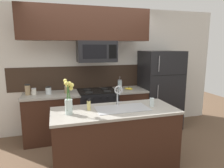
# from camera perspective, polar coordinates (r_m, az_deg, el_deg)

# --- Properties ---
(ground_plane) EXTENTS (10.00, 10.00, 0.00)m
(ground_plane) POSITION_cam_1_polar(r_m,az_deg,el_deg) (3.54, -0.92, -19.70)
(ground_plane) COLOR brown
(rear_partition) EXTENTS (5.20, 0.10, 2.60)m
(rear_partition) POSITION_cam_1_polar(r_m,az_deg,el_deg) (4.40, -1.59, 4.22)
(rear_partition) COLOR silver
(rear_partition) RESTS_ON ground
(splash_band) EXTENTS (3.42, 0.01, 0.48)m
(splash_band) POSITION_cam_1_polar(r_m,az_deg,el_deg) (4.30, -5.26, 2.02)
(splash_band) COLOR #332319
(splash_band) RESTS_ON rear_partition
(back_counter_left) EXTENTS (1.05, 0.65, 0.91)m
(back_counter_left) POSITION_cam_1_polar(r_m,az_deg,el_deg) (4.08, -16.69, -8.93)
(back_counter_left) COLOR #381E14
(back_counter_left) RESTS_ON ground
(back_counter_right) EXTENTS (0.66, 0.65, 0.91)m
(back_counter_right) POSITION_cam_1_polar(r_m,az_deg,el_deg) (4.34, 4.82, -7.30)
(back_counter_right) COLOR #381E14
(back_counter_right) RESTS_ON ground
(stove_range) EXTENTS (0.76, 0.64, 0.93)m
(stove_range) POSITION_cam_1_polar(r_m,az_deg,el_deg) (4.15, -4.24, -8.06)
(stove_range) COLOR black
(stove_range) RESTS_ON ground
(microwave) EXTENTS (0.74, 0.40, 0.40)m
(microwave) POSITION_cam_1_polar(r_m,az_deg,el_deg) (3.92, -4.43, 9.26)
(microwave) COLOR black
(upper_cabinet_band) EXTENTS (2.40, 0.34, 0.60)m
(upper_cabinet_band) POSITION_cam_1_polar(r_m,az_deg,el_deg) (3.87, -7.38, 16.61)
(upper_cabinet_band) COLOR #381E14
(refrigerator) EXTENTS (0.84, 0.74, 1.70)m
(refrigerator) POSITION_cam_1_polar(r_m,az_deg,el_deg) (4.56, 13.42, -1.56)
(refrigerator) COLOR black
(refrigerator) RESTS_ON ground
(storage_jar_tall) EXTENTS (0.10, 0.10, 0.20)m
(storage_jar_tall) POSITION_cam_1_polar(r_m,az_deg,el_deg) (4.00, -22.96, -1.48)
(storage_jar_tall) COLOR #997F5B
(storage_jar_tall) RESTS_ON back_counter_left
(storage_jar_medium) EXTENTS (0.08, 0.08, 0.12)m
(storage_jar_medium) POSITION_cam_1_polar(r_m,az_deg,el_deg) (3.96, -21.41, -2.03)
(storage_jar_medium) COLOR silver
(storage_jar_medium) RESTS_ON back_counter_left
(storage_jar_short) EXTENTS (0.10, 0.10, 0.14)m
(storage_jar_short) POSITION_cam_1_polar(r_m,az_deg,el_deg) (3.93, -17.70, -1.78)
(storage_jar_short) COLOR silver
(storage_jar_short) RESTS_ON back_counter_left
(storage_jar_squat) EXTENTS (0.08, 0.08, 0.14)m
(storage_jar_squat) POSITION_cam_1_polar(r_m,az_deg,el_deg) (3.92, -12.82, -1.57)
(storage_jar_squat) COLOR #997F5B
(storage_jar_squat) RESTS_ON back_counter_left
(banana_bunch) EXTENTS (0.19, 0.12, 0.07)m
(banana_bunch) POSITION_cam_1_polar(r_m,az_deg,el_deg) (4.16, 4.82, -1.33)
(banana_bunch) COLOR yellow
(banana_bunch) RESTS_ON back_counter_right
(french_press) EXTENTS (0.09, 0.09, 0.27)m
(french_press) POSITION_cam_1_polar(r_m,az_deg,el_deg) (4.20, 2.25, -0.10)
(french_press) COLOR silver
(french_press) RESTS_ON back_counter_right
(island_counter) EXTENTS (1.78, 0.75, 0.91)m
(island_counter) POSITION_cam_1_polar(r_m,az_deg,el_deg) (3.03, 0.84, -15.46)
(island_counter) COLOR #381E14
(island_counter) RESTS_ON ground
(kitchen_sink) EXTENTS (0.76, 0.40, 0.16)m
(kitchen_sink) POSITION_cam_1_polar(r_m,az_deg,el_deg) (2.92, 2.96, -8.36)
(kitchen_sink) COLOR #ADAFB5
(kitchen_sink) RESTS_ON island_counter
(sink_faucet) EXTENTS (0.14, 0.14, 0.31)m
(sink_faucet) POSITION_cam_1_polar(r_m,az_deg,el_deg) (3.02, 1.81, -2.41)
(sink_faucet) COLOR #B7BABF
(sink_faucet) RESTS_ON island_counter
(dish_soap_bottle) EXTENTS (0.06, 0.05, 0.16)m
(dish_soap_bottle) POSITION_cam_1_polar(r_m,az_deg,el_deg) (2.83, -6.65, -6.08)
(dish_soap_bottle) COLOR #DBCC75
(dish_soap_bottle) RESTS_ON island_counter
(drinking_glass) EXTENTS (0.07, 0.07, 0.13)m
(drinking_glass) POSITION_cam_1_polar(r_m,az_deg,el_deg) (3.04, 11.34, -5.15)
(drinking_glass) COLOR silver
(drinking_glass) RESTS_ON island_counter
(flower_vase) EXTENTS (0.13, 0.15, 0.47)m
(flower_vase) POSITION_cam_1_polar(r_m,az_deg,el_deg) (2.68, -12.25, -4.90)
(flower_vase) COLOR silver
(flower_vase) RESTS_ON island_counter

